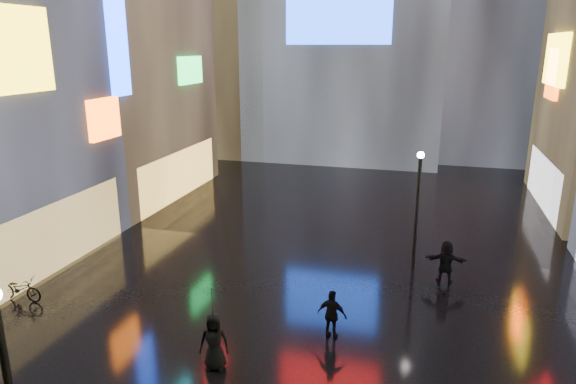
% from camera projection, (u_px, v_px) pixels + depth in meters
% --- Properties ---
extents(ground, '(140.00, 140.00, 0.00)m').
position_uv_depth(ground, '(332.00, 247.00, 24.88)').
color(ground, black).
rests_on(ground, ground).
extents(building_left_far, '(10.28, 12.00, 22.00)m').
position_uv_depth(building_left_far, '(98.00, 19.00, 31.51)').
color(building_left_far, black).
rests_on(building_left_far, ground).
extents(tower_flank_left, '(10.00, 10.00, 26.00)m').
position_uv_depth(tower_flank_left, '(226.00, 4.00, 45.27)').
color(tower_flank_left, black).
rests_on(tower_flank_left, ground).
extents(lamp_far, '(0.30, 0.30, 5.20)m').
position_uv_depth(lamp_far, '(417.00, 203.00, 21.86)').
color(lamp_far, black).
rests_on(lamp_far, ground).
extents(pedestrian_3, '(1.06, 0.57, 1.72)m').
position_uv_depth(pedestrian_3, '(332.00, 315.00, 16.94)').
color(pedestrian_3, black).
rests_on(pedestrian_3, ground).
extents(pedestrian_4, '(1.00, 0.77, 1.81)m').
position_uv_depth(pedestrian_4, '(214.00, 341.00, 15.33)').
color(pedestrian_4, black).
rests_on(pedestrian_4, ground).
extents(pedestrian_5, '(1.69, 0.57, 1.81)m').
position_uv_depth(pedestrian_5, '(446.00, 262.00, 20.96)').
color(pedestrian_5, black).
rests_on(pedestrian_5, ground).
extents(umbrella_2, '(1.01, 1.03, 0.88)m').
position_uv_depth(umbrella_2, '(212.00, 301.00, 14.96)').
color(umbrella_2, black).
rests_on(umbrella_2, pedestrian_4).
extents(bicycle, '(1.85, 0.69, 0.96)m').
position_uv_depth(bicycle, '(20.00, 289.00, 19.57)').
color(bicycle, black).
rests_on(bicycle, ground).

